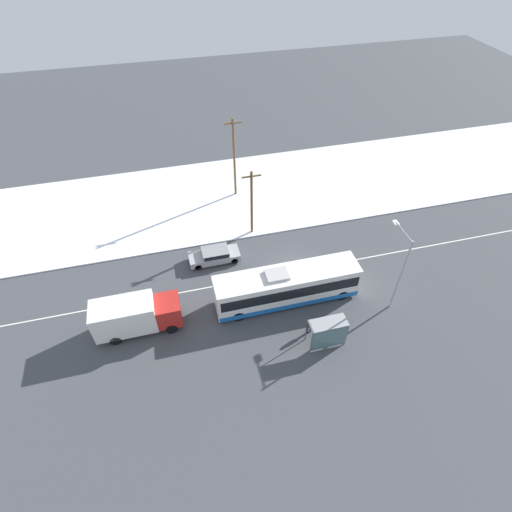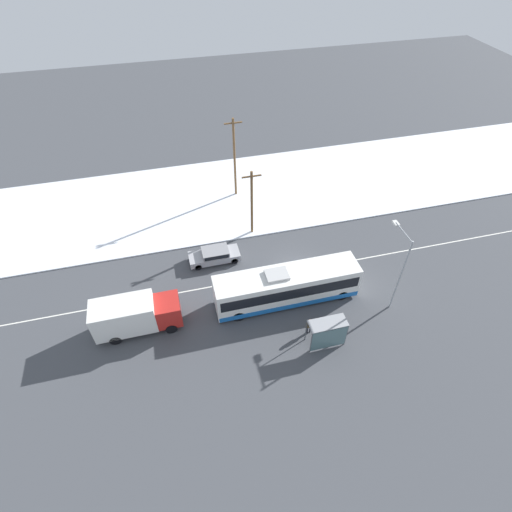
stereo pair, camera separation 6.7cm
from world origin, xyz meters
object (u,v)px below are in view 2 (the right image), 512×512
(pedestrian_at_stop, at_px, (309,325))
(streetlamp, at_px, (400,263))
(utility_pole_roadside, at_px, (252,202))
(city_bus, at_px, (287,286))
(utility_pole_snowlot, at_px, (235,157))
(sedan_car, at_px, (215,255))
(bus_shelter, at_px, (328,332))
(box_truck, at_px, (135,315))

(pedestrian_at_stop, xyz_separation_m, streetlamp, (7.38, 1.33, 3.64))
(streetlamp, height_order, utility_pole_roadside, streetlamp)
(city_bus, bearing_deg, utility_pole_snowlot, 93.09)
(sedan_car, relative_size, pedestrian_at_stop, 2.92)
(city_bus, relative_size, utility_pole_snowlot, 1.33)
(bus_shelter, height_order, utility_pole_snowlot, utility_pole_snowlot)
(city_bus, xyz_separation_m, bus_shelter, (1.60, -5.07, 0.05))
(bus_shelter, bearing_deg, sedan_car, 120.50)
(city_bus, relative_size, box_truck, 1.81)
(sedan_car, xyz_separation_m, utility_pole_snowlot, (4.10, 9.84, 3.91))
(box_truck, relative_size, sedan_car, 1.42)
(city_bus, xyz_separation_m, box_truck, (-12.11, -0.00, 0.06))
(pedestrian_at_stop, relative_size, utility_pole_roadside, 0.23)
(box_truck, height_order, utility_pole_roadside, utility_pole_roadside)
(city_bus, bearing_deg, streetlamp, -16.17)
(box_truck, height_order, utility_pole_snowlot, utility_pole_snowlot)
(box_truck, xyz_separation_m, pedestrian_at_stop, (12.82, -3.67, -0.72))
(box_truck, bearing_deg, streetlamp, -6.62)
(city_bus, bearing_deg, bus_shelter, -72.47)
(bus_shelter, relative_size, streetlamp, 0.39)
(city_bus, height_order, bus_shelter, city_bus)
(streetlamp, height_order, utility_pole_snowlot, utility_pole_snowlot)
(sedan_car, distance_m, streetlamp, 16.00)
(pedestrian_at_stop, bearing_deg, box_truck, 164.03)
(bus_shelter, height_order, utility_pole_roadside, utility_pole_roadside)
(city_bus, height_order, sedan_car, city_bus)
(box_truck, relative_size, utility_pole_roadside, 0.93)
(box_truck, distance_m, sedan_car, 9.42)
(sedan_car, bearing_deg, city_bus, 129.28)
(streetlamp, bearing_deg, sedan_car, 147.21)
(city_bus, xyz_separation_m, sedan_car, (-4.95, 6.06, -0.90))
(city_bus, distance_m, streetlamp, 8.94)
(box_truck, distance_m, utility_pole_snowlot, 19.70)
(pedestrian_at_stop, xyz_separation_m, bus_shelter, (0.89, -1.40, 0.70))
(pedestrian_at_stop, bearing_deg, utility_pole_snowlot, 94.58)
(city_bus, distance_m, bus_shelter, 5.32)
(sedan_car, bearing_deg, utility_pole_roadside, -144.40)
(bus_shelter, bearing_deg, box_truck, 159.70)
(city_bus, relative_size, sedan_car, 2.57)
(pedestrian_at_stop, bearing_deg, streetlamp, 10.18)
(sedan_car, height_order, streetlamp, streetlamp)
(utility_pole_snowlot, bearing_deg, bus_shelter, -83.31)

